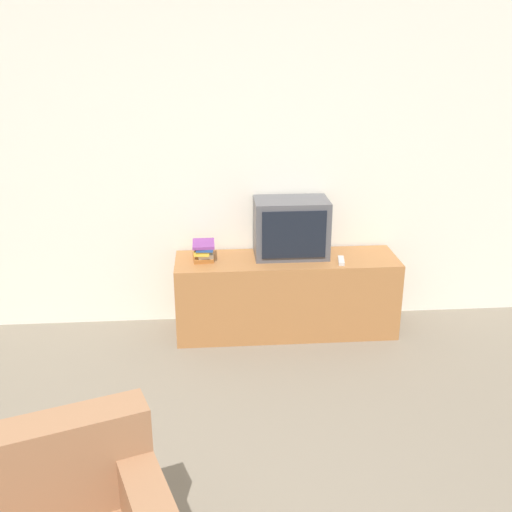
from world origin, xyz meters
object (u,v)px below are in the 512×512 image
at_px(book_stack, 204,251).
at_px(remote_on_stand, 341,261).
at_px(tv_stand, 286,295).
at_px(television, 291,228).

height_order(book_stack, remote_on_stand, book_stack).
relative_size(tv_stand, television, 3.04).
relative_size(television, remote_on_stand, 3.44).
bearing_deg(book_stack, remote_on_stand, -7.34).
relative_size(book_stack, remote_on_stand, 1.40).
bearing_deg(book_stack, tv_stand, -1.71).
xyz_separation_m(tv_stand, remote_on_stand, (0.38, -0.11, 0.30)).
relative_size(tv_stand, book_stack, 7.47).
bearing_deg(television, tv_stand, -118.16).
height_order(tv_stand, book_stack, book_stack).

